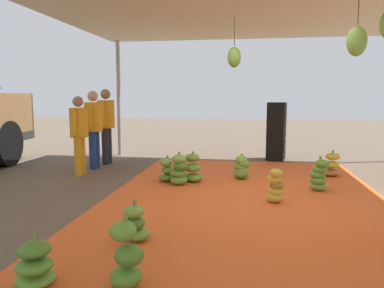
{
  "coord_description": "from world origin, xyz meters",
  "views": [
    {
      "loc": [
        -5.46,
        -0.02,
        1.53
      ],
      "look_at": [
        0.26,
        0.85,
        0.79
      ],
      "focal_mm": 34.81,
      "sensor_mm": 36.0,
      "label": 1
    }
  ],
  "objects_px": {
    "banana_bunch_9": "(275,186)",
    "banana_bunch_10": "(331,165)",
    "banana_bunch_6": "(179,171)",
    "banana_bunch_5": "(135,224)",
    "banana_bunch_4": "(35,266)",
    "worker_1": "(79,129)",
    "banana_bunch_0": "(167,171)",
    "banana_bunch_3": "(126,257)",
    "banana_bunch_11": "(319,176)",
    "worker_0": "(94,124)",
    "worker_2": "(106,121)",
    "banana_bunch_1": "(193,169)",
    "banana_bunch_2": "(241,168)",
    "speaker_stack": "(276,131)"
  },
  "relations": [
    {
      "from": "banana_bunch_2",
      "to": "banana_bunch_3",
      "type": "relative_size",
      "value": 0.8
    },
    {
      "from": "worker_2",
      "to": "speaker_stack",
      "type": "bearing_deg",
      "value": -73.15
    },
    {
      "from": "banana_bunch_5",
      "to": "banana_bunch_9",
      "type": "height_order",
      "value": "banana_bunch_9"
    },
    {
      "from": "banana_bunch_11",
      "to": "banana_bunch_5",
      "type": "bearing_deg",
      "value": 137.31
    },
    {
      "from": "banana_bunch_11",
      "to": "banana_bunch_1",
      "type": "bearing_deg",
      "value": 81.05
    },
    {
      "from": "banana_bunch_0",
      "to": "banana_bunch_5",
      "type": "relative_size",
      "value": 1.06
    },
    {
      "from": "banana_bunch_11",
      "to": "worker_2",
      "type": "relative_size",
      "value": 0.34
    },
    {
      "from": "banana_bunch_3",
      "to": "banana_bunch_9",
      "type": "xyz_separation_m",
      "value": [
        2.65,
        -1.34,
        -0.02
      ]
    },
    {
      "from": "banana_bunch_5",
      "to": "banana_bunch_9",
      "type": "bearing_deg",
      "value": -42.49
    },
    {
      "from": "banana_bunch_9",
      "to": "banana_bunch_10",
      "type": "relative_size",
      "value": 1.11
    },
    {
      "from": "banana_bunch_3",
      "to": "banana_bunch_6",
      "type": "distance_m",
      "value": 3.5
    },
    {
      "from": "banana_bunch_10",
      "to": "worker_2",
      "type": "bearing_deg",
      "value": 82.5
    },
    {
      "from": "banana_bunch_3",
      "to": "speaker_stack",
      "type": "bearing_deg",
      "value": -14.03
    },
    {
      "from": "banana_bunch_4",
      "to": "banana_bunch_9",
      "type": "height_order",
      "value": "banana_bunch_9"
    },
    {
      "from": "banana_bunch_9",
      "to": "worker_0",
      "type": "distance_m",
      "value": 4.22
    },
    {
      "from": "banana_bunch_5",
      "to": "worker_1",
      "type": "xyz_separation_m",
      "value": [
        3.1,
        2.08,
        0.71
      ]
    },
    {
      "from": "banana_bunch_11",
      "to": "banana_bunch_6",
      "type": "bearing_deg",
      "value": 88.73
    },
    {
      "from": "banana_bunch_9",
      "to": "banana_bunch_11",
      "type": "height_order",
      "value": "banana_bunch_11"
    },
    {
      "from": "banana_bunch_3",
      "to": "banana_bunch_5",
      "type": "xyz_separation_m",
      "value": [
        0.94,
        0.22,
        -0.07
      ]
    },
    {
      "from": "banana_bunch_5",
      "to": "banana_bunch_6",
      "type": "bearing_deg",
      "value": 0.17
    },
    {
      "from": "banana_bunch_10",
      "to": "banana_bunch_11",
      "type": "xyz_separation_m",
      "value": [
        -1.21,
        0.44,
        0.04
      ]
    },
    {
      "from": "worker_2",
      "to": "speaker_stack",
      "type": "height_order",
      "value": "worker_2"
    },
    {
      "from": "banana_bunch_9",
      "to": "banana_bunch_11",
      "type": "distance_m",
      "value": 1.09
    },
    {
      "from": "banana_bunch_4",
      "to": "worker_1",
      "type": "bearing_deg",
      "value": 20.8
    },
    {
      "from": "worker_0",
      "to": "worker_1",
      "type": "bearing_deg",
      "value": 178.47
    },
    {
      "from": "speaker_stack",
      "to": "banana_bunch_11",
      "type": "bearing_deg",
      "value": -171.0
    },
    {
      "from": "banana_bunch_6",
      "to": "worker_2",
      "type": "relative_size",
      "value": 0.34
    },
    {
      "from": "banana_bunch_0",
      "to": "worker_2",
      "type": "distance_m",
      "value": 2.47
    },
    {
      "from": "banana_bunch_0",
      "to": "speaker_stack",
      "type": "height_order",
      "value": "speaker_stack"
    },
    {
      "from": "banana_bunch_6",
      "to": "banana_bunch_5",
      "type": "bearing_deg",
      "value": -179.83
    },
    {
      "from": "banana_bunch_1",
      "to": "banana_bunch_3",
      "type": "relative_size",
      "value": 0.93
    },
    {
      "from": "banana_bunch_1",
      "to": "worker_0",
      "type": "xyz_separation_m",
      "value": [
        0.92,
        2.25,
        0.72
      ]
    },
    {
      "from": "banana_bunch_2",
      "to": "worker_1",
      "type": "height_order",
      "value": "worker_1"
    },
    {
      "from": "banana_bunch_0",
      "to": "banana_bunch_3",
      "type": "height_order",
      "value": "banana_bunch_3"
    },
    {
      "from": "banana_bunch_10",
      "to": "worker_0",
      "type": "height_order",
      "value": "worker_0"
    },
    {
      "from": "banana_bunch_6",
      "to": "worker_0",
      "type": "relative_size",
      "value": 0.35
    },
    {
      "from": "banana_bunch_6",
      "to": "banana_bunch_3",
      "type": "bearing_deg",
      "value": -176.26
    },
    {
      "from": "banana_bunch_5",
      "to": "banana_bunch_11",
      "type": "relative_size",
      "value": 0.78
    },
    {
      "from": "banana_bunch_5",
      "to": "banana_bunch_10",
      "type": "height_order",
      "value": "banana_bunch_10"
    },
    {
      "from": "banana_bunch_9",
      "to": "banana_bunch_3",
      "type": "bearing_deg",
      "value": 153.17
    },
    {
      "from": "speaker_stack",
      "to": "banana_bunch_10",
      "type": "bearing_deg",
      "value": -152.82
    },
    {
      "from": "worker_1",
      "to": "banana_bunch_6",
      "type": "bearing_deg",
      "value": -104.86
    },
    {
      "from": "banana_bunch_6",
      "to": "banana_bunch_11",
      "type": "xyz_separation_m",
      "value": [
        -0.05,
        -2.31,
        -0.01
      ]
    },
    {
      "from": "worker_1",
      "to": "banana_bunch_10",
      "type": "bearing_deg",
      "value": -82.85
    },
    {
      "from": "banana_bunch_3",
      "to": "banana_bunch_10",
      "type": "xyz_separation_m",
      "value": [
        4.65,
        -2.53,
        -0.05
      ]
    },
    {
      "from": "banana_bunch_0",
      "to": "banana_bunch_11",
      "type": "height_order",
      "value": "banana_bunch_11"
    },
    {
      "from": "banana_bunch_5",
      "to": "worker_2",
      "type": "height_order",
      "value": "worker_2"
    },
    {
      "from": "banana_bunch_10",
      "to": "banana_bunch_11",
      "type": "distance_m",
      "value": 1.29
    },
    {
      "from": "banana_bunch_3",
      "to": "worker_2",
      "type": "xyz_separation_m",
      "value": [
        5.27,
        2.23,
        0.73
      ]
    },
    {
      "from": "banana_bunch_3",
      "to": "banana_bunch_9",
      "type": "height_order",
      "value": "banana_bunch_3"
    }
  ]
}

